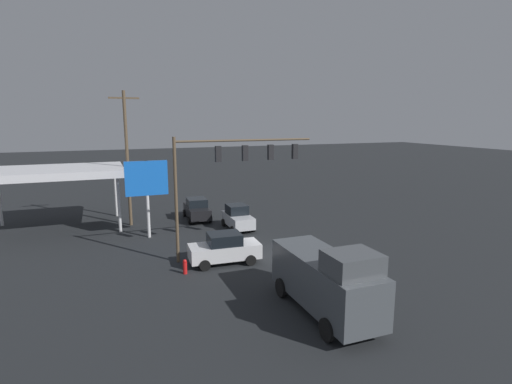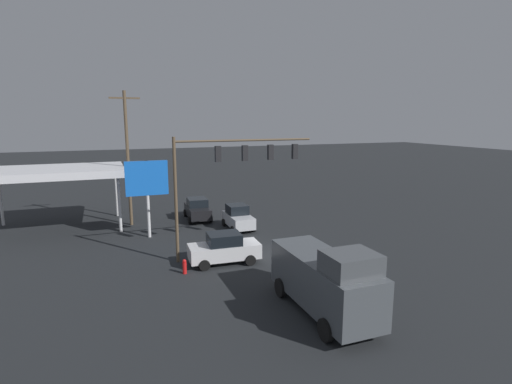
{
  "view_description": "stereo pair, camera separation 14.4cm",
  "coord_description": "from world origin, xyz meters",
  "px_view_note": "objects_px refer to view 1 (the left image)",
  "views": [
    {
      "loc": [
        10.19,
        23.65,
        8.93
      ],
      "look_at": [
        0.0,
        -2.0,
        3.84
      ],
      "focal_mm": 28.0,
      "sensor_mm": 36.0,
      "label": 1
    },
    {
      "loc": [
        10.06,
        23.7,
        8.93
      ],
      "look_at": [
        0.0,
        -2.0,
        3.84
      ],
      "focal_mm": 28.0,
      "sensor_mm": 36.0,
      "label": 2
    }
  ],
  "objects_px": {
    "traffic_signal_assembly": "(232,165)",
    "delivery_truck": "(326,279)",
    "price_sign": "(147,181)",
    "fire_hydrant": "(185,267)",
    "hatchback_crossing": "(238,217)",
    "utility_pole": "(127,156)",
    "sedan_waiting": "(197,209)",
    "sedan_far": "(225,248)"
  },
  "relations": [
    {
      "from": "traffic_signal_assembly",
      "to": "sedan_waiting",
      "type": "relative_size",
      "value": 2.07
    },
    {
      "from": "traffic_signal_assembly",
      "to": "sedan_far",
      "type": "relative_size",
      "value": 2.07
    },
    {
      "from": "price_sign",
      "to": "fire_hydrant",
      "type": "bearing_deg",
      "value": 97.13
    },
    {
      "from": "utility_pole",
      "to": "sedan_waiting",
      "type": "xyz_separation_m",
      "value": [
        -5.69,
        0.19,
        -4.92
      ]
    },
    {
      "from": "hatchback_crossing",
      "to": "price_sign",
      "type": "bearing_deg",
      "value": -91.24
    },
    {
      "from": "traffic_signal_assembly",
      "to": "sedan_far",
      "type": "distance_m",
      "value": 5.32
    },
    {
      "from": "delivery_truck",
      "to": "sedan_waiting",
      "type": "distance_m",
      "value": 19.61
    },
    {
      "from": "delivery_truck",
      "to": "fire_hydrant",
      "type": "relative_size",
      "value": 7.74
    },
    {
      "from": "hatchback_crossing",
      "to": "sedan_far",
      "type": "xyz_separation_m",
      "value": [
        3.37,
        7.21,
        0.0
      ]
    },
    {
      "from": "price_sign",
      "to": "delivery_truck",
      "type": "xyz_separation_m",
      "value": [
        -6.1,
        15.51,
        -2.63
      ]
    },
    {
      "from": "traffic_signal_assembly",
      "to": "sedan_far",
      "type": "bearing_deg",
      "value": 53.81
    },
    {
      "from": "utility_pole",
      "to": "delivery_truck",
      "type": "height_order",
      "value": "utility_pole"
    },
    {
      "from": "price_sign",
      "to": "fire_hydrant",
      "type": "relative_size",
      "value": 6.66
    },
    {
      "from": "sedan_far",
      "to": "utility_pole",
      "type": "bearing_deg",
      "value": -64.36
    },
    {
      "from": "traffic_signal_assembly",
      "to": "fire_hydrant",
      "type": "height_order",
      "value": "traffic_signal_assembly"
    },
    {
      "from": "utility_pole",
      "to": "hatchback_crossing",
      "type": "height_order",
      "value": "utility_pole"
    },
    {
      "from": "hatchback_crossing",
      "to": "sedan_waiting",
      "type": "xyz_separation_m",
      "value": [
        2.4,
        -4.26,
        0.0
      ]
    },
    {
      "from": "sedan_far",
      "to": "fire_hydrant",
      "type": "bearing_deg",
      "value": 21.3
    },
    {
      "from": "hatchback_crossing",
      "to": "sedan_waiting",
      "type": "bearing_deg",
      "value": -150.05
    },
    {
      "from": "traffic_signal_assembly",
      "to": "delivery_truck",
      "type": "bearing_deg",
      "value": 98.75
    },
    {
      "from": "sedan_far",
      "to": "hatchback_crossing",
      "type": "bearing_deg",
      "value": -111.41
    },
    {
      "from": "traffic_signal_assembly",
      "to": "delivery_truck",
      "type": "distance_m",
      "value": 10.41
    },
    {
      "from": "delivery_truck",
      "to": "sedan_far",
      "type": "distance_m",
      "value": 8.45
    },
    {
      "from": "sedan_waiting",
      "to": "price_sign",
      "type": "bearing_deg",
      "value": -45.82
    },
    {
      "from": "hatchback_crossing",
      "to": "utility_pole",
      "type": "bearing_deg",
      "value": -118.26
    },
    {
      "from": "utility_pole",
      "to": "delivery_truck",
      "type": "bearing_deg",
      "value": 109.79
    },
    {
      "from": "delivery_truck",
      "to": "hatchback_crossing",
      "type": "xyz_separation_m",
      "value": [
        -0.98,
        -15.29,
        -0.75
      ]
    },
    {
      "from": "utility_pole",
      "to": "sedan_far",
      "type": "distance_m",
      "value": 13.51
    },
    {
      "from": "price_sign",
      "to": "sedan_far",
      "type": "distance_m",
      "value": 8.98
    },
    {
      "from": "utility_pole",
      "to": "hatchback_crossing",
      "type": "relative_size",
      "value": 2.93
    },
    {
      "from": "price_sign",
      "to": "traffic_signal_assembly",
      "type": "bearing_deg",
      "value": 127.16
    },
    {
      "from": "delivery_truck",
      "to": "fire_hydrant",
      "type": "bearing_deg",
      "value": -144.55
    },
    {
      "from": "delivery_truck",
      "to": "utility_pole",
      "type": "bearing_deg",
      "value": -159.83
    },
    {
      "from": "utility_pole",
      "to": "price_sign",
      "type": "height_order",
      "value": "utility_pole"
    },
    {
      "from": "sedan_waiting",
      "to": "sedan_far",
      "type": "bearing_deg",
      "value": -1.34
    },
    {
      "from": "price_sign",
      "to": "sedan_far",
      "type": "bearing_deg",
      "value": 116.57
    },
    {
      "from": "traffic_signal_assembly",
      "to": "hatchback_crossing",
      "type": "bearing_deg",
      "value": -112.26
    },
    {
      "from": "sedan_waiting",
      "to": "sedan_far",
      "type": "xyz_separation_m",
      "value": [
        0.97,
        11.47,
        0.0
      ]
    },
    {
      "from": "hatchback_crossing",
      "to": "sedan_far",
      "type": "height_order",
      "value": "hatchback_crossing"
    },
    {
      "from": "sedan_far",
      "to": "fire_hydrant",
      "type": "relative_size",
      "value": 5.12
    },
    {
      "from": "utility_pole",
      "to": "price_sign",
      "type": "distance_m",
      "value": 4.61
    },
    {
      "from": "delivery_truck",
      "to": "sedan_far",
      "type": "xyz_separation_m",
      "value": [
        2.38,
        -8.07,
        -0.74
      ]
    }
  ]
}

